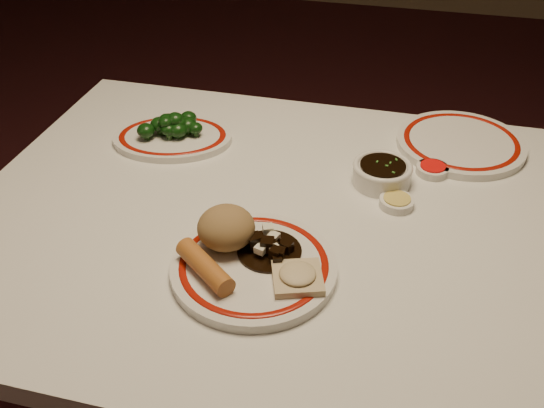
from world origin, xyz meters
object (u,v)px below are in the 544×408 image
(stirfry_heap, at_px, (271,248))
(soy_bowl, at_px, (382,174))
(fried_wonton, at_px, (298,276))
(broccoli_plate, at_px, (173,138))
(main_plate, at_px, (254,267))
(spring_roll, at_px, (205,267))
(broccoli_pile, at_px, (173,125))
(rice_mound, at_px, (226,228))
(dining_table, at_px, (290,254))

(stirfry_heap, bearing_deg, soy_bowl, 60.82)
(fried_wonton, relative_size, broccoli_plate, 0.33)
(soy_bowl, bearing_deg, stirfry_heap, -119.18)
(fried_wonton, relative_size, stirfry_heap, 0.91)
(main_plate, distance_m, spring_roll, 0.08)
(broccoli_pile, bearing_deg, rice_mound, -55.64)
(main_plate, relative_size, rice_mound, 3.65)
(dining_table, distance_m, main_plate, 0.19)
(broccoli_pile, bearing_deg, main_plate, -52.36)
(stirfry_heap, distance_m, broccoli_plate, 0.44)
(dining_table, xyz_separation_m, broccoli_pile, (-0.30, 0.20, 0.13))
(main_plate, height_order, stirfry_heap, stirfry_heap)
(spring_roll, height_order, stirfry_heap, same)
(main_plate, relative_size, soy_bowl, 3.08)
(rice_mound, xyz_separation_m, broccoli_plate, (-0.22, 0.32, -0.04))
(spring_roll, relative_size, broccoli_pile, 0.93)
(dining_table, xyz_separation_m, fried_wonton, (0.05, -0.18, 0.12))
(rice_mound, distance_m, fried_wonton, 0.15)
(spring_roll, xyz_separation_m, broccoli_plate, (-0.21, 0.40, -0.03))
(dining_table, height_order, soy_bowl, soy_bowl)
(dining_table, bearing_deg, broccoli_plate, 147.09)
(dining_table, xyz_separation_m, spring_roll, (-0.09, -0.20, 0.13))
(broccoli_plate, bearing_deg, broccoli_pile, 61.13)
(spring_roll, height_order, broccoli_plate, spring_roll)
(spring_roll, bearing_deg, main_plate, -18.01)
(fried_wonton, distance_m, soy_bowl, 0.34)
(rice_mound, height_order, fried_wonton, rice_mound)
(dining_table, bearing_deg, rice_mound, -123.89)
(broccoli_plate, bearing_deg, stirfry_heap, -47.25)
(broccoli_plate, bearing_deg, rice_mound, -55.01)
(broccoli_pile, bearing_deg, broccoli_plate, -118.87)
(main_plate, distance_m, broccoli_plate, 0.45)
(rice_mound, xyz_separation_m, fried_wonton, (0.13, -0.06, -0.02))
(rice_mound, distance_m, broccoli_pile, 0.39)
(broccoli_plate, distance_m, soy_bowl, 0.46)
(spring_roll, xyz_separation_m, broccoli_pile, (-0.21, 0.40, 0.00))
(main_plate, relative_size, stirfry_heap, 3.27)
(main_plate, distance_m, broccoli_pile, 0.46)
(spring_roll, relative_size, broccoli_plate, 0.42)
(main_plate, relative_size, broccoli_plate, 1.19)
(fried_wonton, distance_m, stirfry_heap, 0.08)
(main_plate, relative_size, fried_wonton, 3.60)
(soy_bowl, bearing_deg, spring_roll, -124.45)
(stirfry_heap, relative_size, soy_bowl, 0.94)
(dining_table, distance_m, broccoli_pile, 0.39)
(fried_wonton, height_order, soy_bowl, soy_bowl)
(main_plate, xyz_separation_m, spring_roll, (-0.07, -0.04, 0.02))
(stirfry_heap, xyz_separation_m, soy_bowl, (0.15, 0.27, -0.01))
(spring_roll, bearing_deg, fried_wonton, -42.80)
(dining_table, bearing_deg, spring_roll, -114.66)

